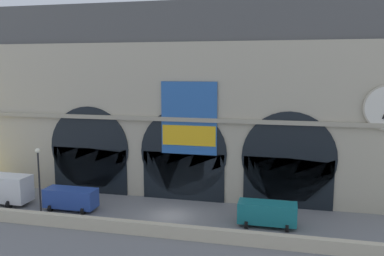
{
  "coord_description": "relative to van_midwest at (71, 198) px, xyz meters",
  "views": [
    {
      "loc": [
        10.81,
        -36.26,
        14.22
      ],
      "look_at": [
        0.95,
        5.0,
        7.87
      ],
      "focal_mm": 38.28,
      "sensor_mm": 36.0,
      "label": 1
    }
  ],
  "objects": [
    {
      "name": "quay_parapet_wall",
      "position": [
        10.12,
        -4.08,
        -0.69
      ],
      "size": [
        90.0,
        0.7,
        1.12
      ],
      "primitive_type": "cube",
      "color": "beige",
      "rests_on": "ground"
    },
    {
      "name": "van_midwest",
      "position": [
        0.0,
        0.0,
        0.0
      ],
      "size": [
        5.2,
        2.48,
        2.2
      ],
      "color": "#28479E",
      "rests_on": "ground"
    },
    {
      "name": "street_lamp_quayside",
      "position": [
        -1.21,
        -3.28,
        3.17
      ],
      "size": [
        0.44,
        0.44,
        6.9
      ],
      "color": "black",
      "rests_on": "ground"
    },
    {
      "name": "ground_plane",
      "position": [
        10.12,
        0.8,
        -1.25
      ],
      "size": [
        200.0,
        200.0,
        0.0
      ],
      "primitive_type": "plane",
      "color": "slate"
    },
    {
      "name": "station_building",
      "position": [
        10.14,
        8.36,
        8.96
      ],
      "size": [
        45.88,
        5.52,
        21.04
      ],
      "color": "#B2A891",
      "rests_on": "ground"
    },
    {
      "name": "van_mideast",
      "position": [
        19.34,
        0.29,
        0.0
      ],
      "size": [
        5.2,
        2.48,
        2.2
      ],
      "color": "#19727A",
      "rests_on": "ground"
    }
  ]
}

